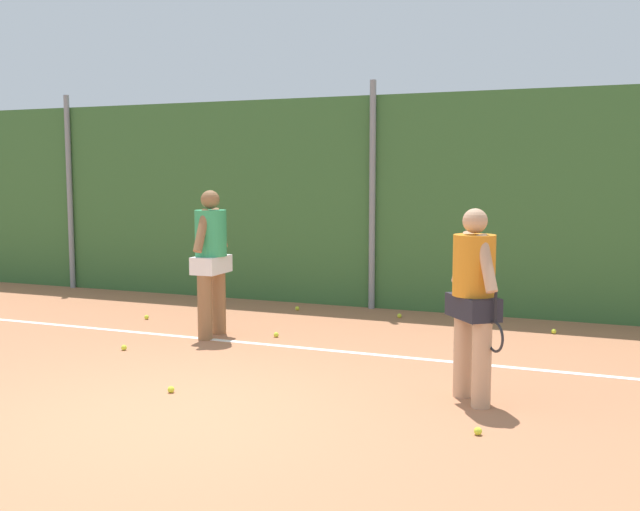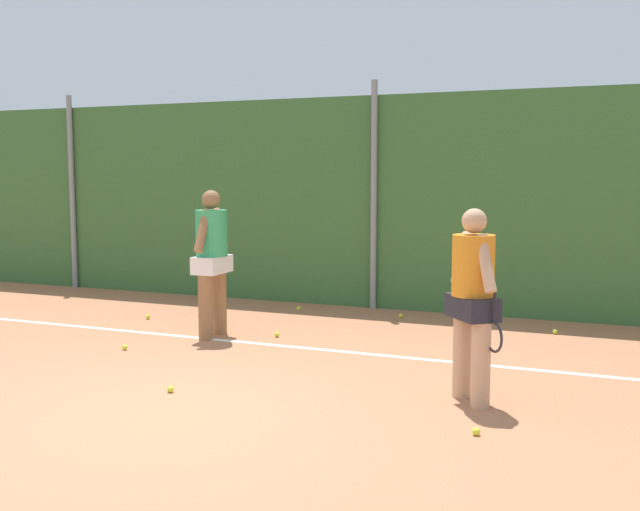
# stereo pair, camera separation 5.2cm
# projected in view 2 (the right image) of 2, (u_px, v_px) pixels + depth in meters

# --- Properties ---
(ground_plane) EXTENTS (31.33, 31.33, 0.00)m
(ground_plane) POSITION_uv_depth(u_px,v_px,m) (261.00, 368.00, 8.13)
(ground_plane) COLOR #B2704C
(hedge_fence_backdrop) EXTENTS (20.37, 0.25, 3.33)m
(hedge_fence_backdrop) POSITION_uv_depth(u_px,v_px,m) (377.00, 203.00, 11.73)
(hedge_fence_backdrop) COLOR #386633
(hedge_fence_backdrop) RESTS_ON ground_plane
(fence_post_left) EXTENTS (0.10, 0.10, 3.56)m
(fence_post_left) POSITION_uv_depth(u_px,v_px,m) (72.00, 193.00, 13.76)
(fence_post_left) COLOR gray
(fence_post_left) RESTS_ON ground_plane
(fence_post_center) EXTENTS (0.10, 0.10, 3.56)m
(fence_post_center) POSITION_uv_depth(u_px,v_px,m) (374.00, 196.00, 11.56)
(fence_post_center) COLOR gray
(fence_post_center) RESTS_ON ground_plane
(court_baseline_paint) EXTENTS (14.88, 0.10, 0.01)m
(court_baseline_paint) POSITION_uv_depth(u_px,v_px,m) (299.00, 347.00, 9.08)
(court_baseline_paint) COLOR white
(court_baseline_paint) RESTS_ON ground_plane
(player_foreground_near) EXTENTS (0.62, 0.63, 1.81)m
(player_foreground_near) POSITION_uv_depth(u_px,v_px,m) (473.00, 295.00, 6.81)
(player_foreground_near) COLOR tan
(player_foreground_near) RESTS_ON ground_plane
(player_midcourt) EXTENTS (0.41, 0.80, 1.91)m
(player_midcourt) POSITION_uv_depth(u_px,v_px,m) (212.00, 255.00, 9.61)
(player_midcourt) COLOR #8C603D
(player_midcourt) RESTS_ON ground_plane
(tennis_ball_0) EXTENTS (0.07, 0.07, 0.07)m
(tennis_ball_0) POSITION_uv_depth(u_px,v_px,m) (482.00, 348.00, 8.93)
(tennis_ball_0) COLOR #CCDB33
(tennis_ball_0) RESTS_ON ground_plane
(tennis_ball_1) EXTENTS (0.07, 0.07, 0.07)m
(tennis_ball_1) POSITION_uv_depth(u_px,v_px,m) (148.00, 317.00, 10.88)
(tennis_ball_1) COLOR #CCDB33
(tennis_ball_1) RESTS_ON ground_plane
(tennis_ball_2) EXTENTS (0.07, 0.07, 0.07)m
(tennis_ball_2) POSITION_uv_depth(u_px,v_px,m) (125.00, 347.00, 8.96)
(tennis_ball_2) COLOR #CCDB33
(tennis_ball_2) RESTS_ON ground_plane
(tennis_ball_3) EXTENTS (0.07, 0.07, 0.07)m
(tennis_ball_3) POSITION_uv_depth(u_px,v_px,m) (476.00, 431.00, 6.02)
(tennis_ball_3) COLOR #CCDB33
(tennis_ball_3) RESTS_ON ground_plane
(tennis_ball_4) EXTENTS (0.07, 0.07, 0.07)m
(tennis_ball_4) POSITION_uv_depth(u_px,v_px,m) (299.00, 308.00, 11.58)
(tennis_ball_4) COLOR #CCDB33
(tennis_ball_4) RESTS_ON ground_plane
(tennis_ball_5) EXTENTS (0.07, 0.07, 0.07)m
(tennis_ball_5) POSITION_uv_depth(u_px,v_px,m) (170.00, 389.00, 7.21)
(tennis_ball_5) COLOR #CCDB33
(tennis_ball_5) RESTS_ON ground_plane
(tennis_ball_7) EXTENTS (0.07, 0.07, 0.07)m
(tennis_ball_7) POSITION_uv_depth(u_px,v_px,m) (277.00, 335.00, 9.67)
(tennis_ball_7) COLOR #CCDB33
(tennis_ball_7) RESTS_ON ground_plane
(tennis_ball_8) EXTENTS (0.07, 0.07, 0.07)m
(tennis_ball_8) POSITION_uv_depth(u_px,v_px,m) (555.00, 332.00, 9.85)
(tennis_ball_8) COLOR #CCDB33
(tennis_ball_8) RESTS_ON ground_plane
(tennis_ball_10) EXTENTS (0.07, 0.07, 0.07)m
(tennis_ball_10) POSITION_uv_depth(u_px,v_px,m) (401.00, 316.00, 10.97)
(tennis_ball_10) COLOR #CCDB33
(tennis_ball_10) RESTS_ON ground_plane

